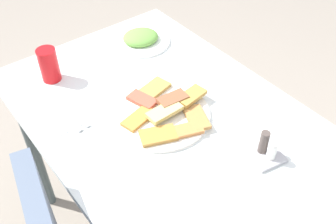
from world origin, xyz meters
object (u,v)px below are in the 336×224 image
Objects in this scene: paper_napkin at (64,117)px; condiment_caddy at (266,151)px; dining_table at (173,140)px; spoon at (58,118)px; salad_plate_greens at (141,39)px; pide_platter at (162,113)px; soda_can at (49,65)px; fork at (69,113)px.

condiment_caddy reaches higher than paper_napkin.
dining_table is 6.31× the size of spoon.
dining_table is at bearing -130.90° from paper_napkin.
salad_plate_greens reaches higher than spoon.
condiment_caddy is at bearing 175.19° from salad_plate_greens.
dining_table is 0.11m from pide_platter.
salad_plate_greens is 1.89× the size of soda_can.
soda_can is at bearing -25.40° from fork.
salad_plate_greens is at bearing -22.32° from dining_table.
salad_plate_greens is at bearing -65.52° from paper_napkin.
soda_can is at bearing 89.74° from salad_plate_greens.
salad_plate_greens is 0.50m from spoon.
condiment_caddy is at bearing -157.87° from pide_platter.
dining_table is 8.91× the size of paper_napkin.
soda_can reaches higher than dining_table.
fork reaches higher than dining_table.
salad_plate_greens is at bearing -78.64° from fork.
fork is at bearing 47.09° from dining_table.
salad_plate_greens is 0.71m from condiment_caddy.
paper_napkin is (0.23, 0.26, 0.09)m from dining_table.
salad_plate_greens is at bearing -90.26° from soda_can.
soda_can is (0.39, 0.19, 0.05)m from pide_platter.
pide_platter is at bearing 22.13° from condiment_caddy.
paper_napkin is 0.02m from fork.
paper_napkin is at bearing 36.99° from condiment_caddy.
salad_plate_greens is 1.26× the size of fork.
spoon is at bearing 159.24° from soda_can.
soda_can reaches higher than pide_platter.
pide_platter is 0.43m from salad_plate_greens.
soda_can is at bearing 26.32° from pide_platter.
fork is 0.04m from spoon.
fork is (0.19, 0.23, -0.01)m from pide_platter.
dining_table is 3.67× the size of pide_platter.
fork is 0.96× the size of spoon.
pide_platter reaches higher than fork.
salad_plate_greens is 1.70× the size of paper_napkin.
fork is (-0.20, 0.04, -0.06)m from soda_can.
pide_platter is 1.72× the size of spoon.
spoon is at bearing 113.63° from salad_plate_greens.
condiment_caddy is (-0.28, -0.12, 0.12)m from dining_table.
condiment_caddy is at bearing -158.37° from fork.
dining_table is 9.93× the size of soda_can.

